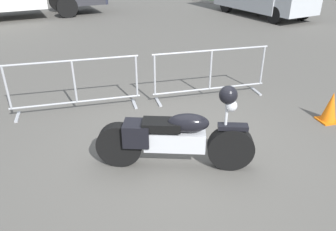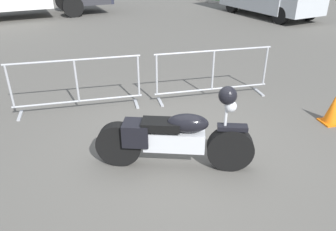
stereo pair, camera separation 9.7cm
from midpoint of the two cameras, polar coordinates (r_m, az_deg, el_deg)
The scene contains 5 objects.
ground_plane at distance 5.34m, azimuth 3.38°, elevation -6.28°, with size 120.00×120.00×0.00m, color #54514C.
motorcycle at distance 4.74m, azimuth 1.66°, elevation -3.79°, with size 2.26×0.87×1.31m.
crowd_barrier_near at distance 6.64m, azimuth -15.18°, elevation 5.25°, with size 2.53×0.46×1.07m.
crowd_barrier_far at distance 7.07m, azimuth 8.19°, elevation 7.26°, with size 2.53×0.46×1.07m.
traffic_cone at distance 6.79m, azimuth 27.21°, elevation 1.03°, with size 0.34×0.34×0.59m.
Camera 2 is at (-1.25, -4.27, 2.94)m, focal length 35.00 mm.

